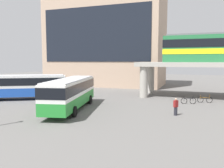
% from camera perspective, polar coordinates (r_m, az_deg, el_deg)
% --- Properties ---
extents(ground_plane, '(120.00, 120.00, 0.00)m').
position_cam_1_polar(ground_plane, '(32.18, -1.14, -3.36)').
color(ground_plane, '#605E5B').
extents(station_building, '(23.58, 12.29, 18.18)m').
position_cam_1_polar(station_building, '(49.98, -1.39, 10.33)').
color(station_building, tan).
rests_on(station_building, ground_plane).
extents(bus_main, '(4.87, 11.33, 3.22)m').
position_cam_1_polar(bus_main, '(24.46, -10.03, -1.62)').
color(bus_main, '#268C33').
rests_on(bus_main, ground_plane).
extents(bus_secondary, '(10.84, 7.69, 3.22)m').
position_cam_1_polar(bus_secondary, '(32.61, -21.04, -0.10)').
color(bus_secondary, '#1E4CB2').
rests_on(bus_secondary, ground_plane).
extents(bicycle_black, '(1.73, 0.59, 1.04)m').
position_cam_1_polar(bicycle_black, '(29.10, 18.20, -3.90)').
color(bicycle_black, black).
rests_on(bicycle_black, ground_plane).
extents(bicycle_brown, '(1.76, 0.45, 1.04)m').
position_cam_1_polar(bicycle_brown, '(30.58, 21.75, -3.57)').
color(bicycle_brown, black).
rests_on(bicycle_brown, ground_plane).
extents(pedestrian_by_bike_rack, '(0.45, 0.48, 1.62)m').
position_cam_1_polar(pedestrian_by_bike_rack, '(22.58, 15.32, -5.52)').
color(pedestrian_by_bike_rack, '#26262D').
rests_on(pedestrian_by_bike_rack, ground_plane).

